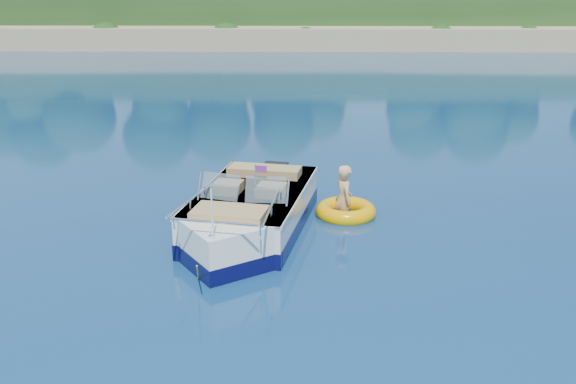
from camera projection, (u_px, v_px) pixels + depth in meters
name	position (u px, v px, depth m)	size (l,w,h in m)	color
ground	(348.00, 269.00, 11.32)	(160.00, 160.00, 0.00)	#092144
shoreline	(307.00, 13.00, 71.42)	(170.00, 59.00, 6.00)	tan
motorboat	(248.00, 217.00, 12.72)	(2.70, 5.62, 1.89)	silver
tow_tube	(346.00, 211.00, 13.85)	(1.59, 1.59, 0.35)	#EC9D00
boy	(343.00, 215.00, 13.87)	(0.60, 0.39, 1.64)	tan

